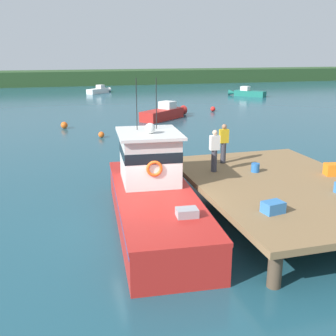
# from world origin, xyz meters

# --- Properties ---
(ground_plane) EXTENTS (200.00, 200.00, 0.00)m
(ground_plane) POSITION_xyz_m (0.00, 0.00, 0.00)
(ground_plane) COLOR #1E4C5B
(dock) EXTENTS (6.00, 9.00, 1.20)m
(dock) POSITION_xyz_m (4.80, 0.00, 1.07)
(dock) COLOR #4C3D2D
(dock) RESTS_ON ground
(main_fishing_boat) EXTENTS (3.15, 9.91, 4.80)m
(main_fishing_boat) POSITION_xyz_m (0.24, 0.79, 1.01)
(main_fishing_boat) COLOR red
(main_fishing_boat) RESTS_ON ground
(crate_single_by_cleat) EXTENTS (0.67, 0.54, 0.33)m
(crate_single_by_cleat) POSITION_xyz_m (3.07, -2.36, 1.37)
(crate_single_by_cleat) COLOR #3370B2
(crate_single_by_cleat) RESTS_ON dock
(crate_stack_mid_dock) EXTENTS (0.68, 0.55, 0.45)m
(crate_stack_mid_dock) POSITION_xyz_m (7.10, 0.31, 1.42)
(crate_stack_mid_dock) COLOR orange
(crate_stack_mid_dock) RESTS_ON dock
(bait_bucket) EXTENTS (0.32, 0.32, 0.34)m
(bait_bucket) POSITION_xyz_m (4.48, 1.47, 1.37)
(bait_bucket) COLOR #2866B2
(bait_bucket) RESTS_ON dock
(deckhand_by_the_boat) EXTENTS (0.36, 0.22, 1.63)m
(deckhand_by_the_boat) POSITION_xyz_m (2.97, 1.96, 2.06)
(deckhand_by_the_boat) COLOR #383842
(deckhand_by_the_boat) RESTS_ON dock
(deckhand_further_back) EXTENTS (0.36, 0.22, 1.63)m
(deckhand_further_back) POSITION_xyz_m (3.80, 3.02, 2.06)
(deckhand_further_back) COLOR #383842
(deckhand_further_back) RESTS_ON dock
(moored_boat_far_left) EXTENTS (3.79, 3.73, 1.13)m
(moored_boat_far_left) POSITION_xyz_m (3.21, 45.75, 0.39)
(moored_boat_far_left) COLOR white
(moored_boat_far_left) RESTS_ON ground
(moored_boat_far_right) EXTENTS (4.02, 4.43, 1.27)m
(moored_boat_far_right) POSITION_xyz_m (21.49, 36.47, 0.44)
(moored_boat_far_right) COLOR #196B5B
(moored_boat_far_right) RESTS_ON ground
(moored_boat_off_the_point) EXTENTS (5.16, 4.61, 1.47)m
(moored_boat_off_the_point) POSITION_xyz_m (6.34, 21.78, 0.51)
(moored_boat_off_the_point) COLOR red
(moored_boat_off_the_point) RESTS_ON ground
(mooring_buoy_inshore) EXTENTS (0.48, 0.48, 0.48)m
(mooring_buoy_inshore) POSITION_xyz_m (12.02, 24.76, 0.24)
(mooring_buoy_inshore) COLOR red
(mooring_buoy_inshore) RESTS_ON ground
(mooring_buoy_spare_mooring) EXTENTS (0.35, 0.35, 0.35)m
(mooring_buoy_spare_mooring) POSITION_xyz_m (5.34, 14.64, 0.18)
(mooring_buoy_spare_mooring) COLOR red
(mooring_buoy_spare_mooring) RESTS_ON ground
(mooring_buoy_outer) EXTENTS (0.52, 0.52, 0.52)m
(mooring_buoy_outer) POSITION_xyz_m (-2.27, 19.33, 0.26)
(mooring_buoy_outer) COLOR #EA5B19
(mooring_buoy_outer) RESTS_ON ground
(mooring_buoy_channel_marker) EXTENTS (0.41, 0.41, 0.41)m
(mooring_buoy_channel_marker) POSITION_xyz_m (0.08, 15.24, 0.20)
(mooring_buoy_channel_marker) COLOR #EA5B19
(mooring_buoy_channel_marker) RESTS_ON ground
(far_shoreline) EXTENTS (120.00, 8.00, 2.40)m
(far_shoreline) POSITION_xyz_m (0.00, 62.00, 1.20)
(far_shoreline) COLOR #284723
(far_shoreline) RESTS_ON ground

